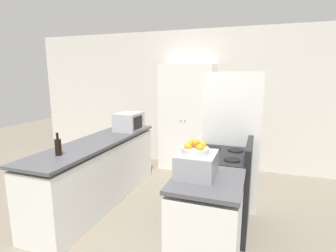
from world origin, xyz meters
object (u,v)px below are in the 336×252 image
Objects in this scene: stove at (221,191)px; refrigerator at (233,138)px; fruit_bowl at (195,148)px; microwave at (129,122)px; pantry_cabinet at (187,118)px; wine_bottle at (58,147)px; toaster_oven at (197,164)px.

refrigerator is at bearing 87.09° from stove.
refrigerator is 1.54m from fruit_bowl.
fruit_bowl reaches higher than microwave.
wine_bottle is at bearing -107.71° from pantry_cabinet.
stove is at bearing 20.57° from wine_bottle.
toaster_oven is at bearing -46.26° from microwave.
refrigerator is at bearing 83.64° from toaster_oven.
pantry_cabinet reaches higher than toaster_oven.
pantry_cabinet is 2.66m from fruit_bowl.
microwave is (-0.68, -1.01, 0.06)m from pantry_cabinet.
stove is 0.91m from toaster_oven.
microwave is at bearing 133.74° from toaster_oven.
fruit_bowl is (-0.14, -0.72, 0.69)m from stove.
microwave is 2.12m from toaster_oven.
wine_bottle is 0.66× the size of toaster_oven.
refrigerator is 3.93× the size of microwave.
refrigerator is at bearing -0.65° from microwave.
fruit_bowl is (-0.18, -1.51, 0.24)m from refrigerator.
microwave is 1.80× the size of wine_bottle.
stove is at bearing -63.36° from pantry_cabinet.
pantry_cabinet is 4.25× the size of microwave.
pantry_cabinet is 8.30× the size of fruit_bowl.
refrigerator is at bearing 83.14° from fruit_bowl.
refrigerator reaches higher than wine_bottle.
pantry_cabinet is 1.41m from refrigerator.
stove is 4.13× the size of wine_bottle.
pantry_cabinet is at bearing 72.29° from wine_bottle.
toaster_oven is at bearing -96.36° from refrigerator.
stove is at bearing -27.14° from microwave.
wine_bottle is 1.08× the size of fruit_bowl.
microwave is at bearing 85.66° from wine_bottle.
microwave reaches higher than stove.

